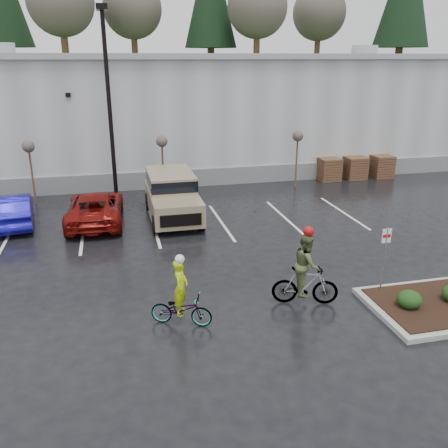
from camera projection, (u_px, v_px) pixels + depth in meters
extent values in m
plane|color=black|center=(266.00, 311.00, 13.85)|extent=(120.00, 120.00, 0.00)
cube|color=#A6A9AB|center=(169.00, 111.00, 32.87)|extent=(60.00, 15.00, 7.00)
cube|color=slate|center=(187.00, 178.00, 26.94)|extent=(60.00, 0.12, 1.00)
cube|color=#999B9E|center=(167.00, 56.00, 31.68)|extent=(60.50, 15.50, 0.30)
cube|color=#28441C|center=(144.00, 94.00, 54.13)|extent=(80.00, 25.00, 6.00)
cylinder|color=black|center=(110.00, 113.00, 22.49)|extent=(0.20, 0.20, 9.00)
cube|color=black|center=(102.00, 7.00, 20.96)|extent=(0.50, 1.00, 0.25)
cylinder|color=#452D1B|center=(32.00, 176.00, 23.57)|extent=(0.10, 0.10, 2.80)
sphere|color=#463D38|center=(28.00, 146.00, 23.07)|extent=(0.60, 0.60, 0.60)
cylinder|color=#452D1B|center=(163.00, 170.00, 24.98)|extent=(0.10, 0.10, 2.80)
sphere|color=#463D38|center=(162.00, 141.00, 24.48)|extent=(0.60, 0.60, 0.60)
cylinder|color=#452D1B|center=(296.00, 163.00, 26.62)|extent=(0.10, 0.10, 2.80)
sphere|color=#463D38|center=(298.00, 136.00, 26.12)|extent=(0.60, 0.60, 0.60)
cube|color=#452D1B|center=(329.00, 169.00, 28.32)|extent=(1.20, 1.20, 1.35)
cube|color=#452D1B|center=(355.00, 168.00, 28.69)|extent=(1.20, 1.20, 1.35)
cube|color=#452D1B|center=(381.00, 166.00, 29.08)|extent=(1.20, 1.20, 1.35)
ellipsoid|color=#173311|center=(409.00, 299.00, 13.67)|extent=(0.70, 0.70, 0.52)
cylinder|color=gray|center=(384.00, 262.00, 14.50)|extent=(0.05, 0.05, 2.20)
cube|color=white|center=(387.00, 236.00, 14.21)|extent=(0.30, 0.02, 0.45)
cube|color=red|center=(387.00, 236.00, 14.20)|extent=(0.26, 0.02, 0.10)
imported|color=#110C88|center=(14.00, 210.00, 20.78)|extent=(2.02, 4.37, 1.39)
imported|color=maroon|center=(95.00, 208.00, 21.03)|extent=(2.54, 5.14, 1.40)
imported|color=#3F3F44|center=(181.00, 310.00, 13.04)|extent=(1.82, 1.24, 0.91)
imported|color=#AACA0B|center=(181.00, 287.00, 12.81)|extent=(0.58, 0.68, 1.59)
sphere|color=silver|center=(180.00, 259.00, 12.53)|extent=(0.26, 0.26, 0.26)
imported|color=#3F3F44|center=(305.00, 285.00, 14.10)|extent=(1.98, 1.08, 1.19)
imported|color=#4A552D|center=(306.00, 264.00, 13.87)|extent=(0.74, 1.01, 1.87)
sphere|color=#990C0C|center=(308.00, 231.00, 13.53)|extent=(0.31, 0.31, 0.31)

